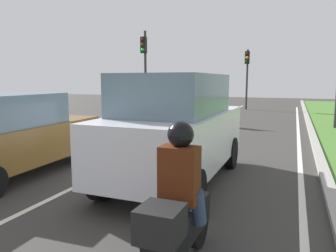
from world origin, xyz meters
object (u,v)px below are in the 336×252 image
Objects in this scene: car_suv_ahead at (176,128)px; motorcycle at (178,230)px; traffic_light_far_median at (247,68)px; rider_person at (180,173)px; traffic_light_overhead_left at (144,60)px; car_hatchback_far at (151,111)px; car_sedan_left_lane at (14,135)px.

motorcycle is (1.20, -3.21, -0.60)m from car_suv_ahead.
car_suv_ahead is 3.48m from motorcycle.
traffic_light_far_median is at bearing 96.86° from motorcycle.
car_suv_ahead is at bearing -86.67° from traffic_light_far_median.
traffic_light_overhead_left reaches higher than rider_person.
car_hatchback_far is 5.85m from traffic_light_overhead_left.
car_hatchback_far is 10.28m from motorcycle.
car_suv_ahead is at bearing 111.64° from rider_person.
rider_person is at bearing -27.84° from car_sedan_left_lane.
motorcycle is at bearing -90.84° from rider_person.
rider_person is 0.24× the size of traffic_light_overhead_left.
car_suv_ahead is 6.88m from car_hatchback_far.
rider_person reaches higher than motorcycle.
rider_person is at bearing 89.16° from motorcycle.
traffic_light_far_median reaches higher than car_sedan_left_lane.
traffic_light_far_median is (-2.25, 21.25, 1.83)m from rider_person.
motorcycle is 0.43× the size of traffic_light_far_median.
traffic_light_far_median reaches higher than motorcycle.
traffic_light_far_median is at bearing 96.88° from rider_person.
car_hatchback_far reaches higher than motorcycle.
car_sedan_left_lane is at bearing 154.42° from motorcycle.
traffic_light_overhead_left is (-2.20, 11.54, 2.37)m from car_sedan_left_lane.
car_sedan_left_lane is 1.17× the size of car_hatchback_far.
rider_person is 15.70m from traffic_light_overhead_left.
traffic_light_overhead_left is at bearing 98.90° from car_sedan_left_lane.
car_sedan_left_lane is 19.20m from traffic_light_far_median.
car_hatchback_far is at bearing 119.28° from car_suv_ahead.
car_sedan_left_lane is 2.29× the size of motorcycle.
car_suv_ahead is 3.72m from car_sedan_left_lane.
traffic_light_overhead_left is at bearing 117.59° from motorcycle.
car_hatchback_far is (-3.32, 6.02, -0.28)m from car_suv_ahead.
traffic_light_far_median is at bearing 80.34° from car_sedan_left_lane.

